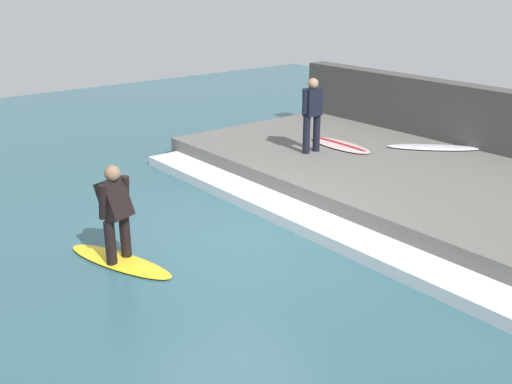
{
  "coord_description": "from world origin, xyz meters",
  "views": [
    {
      "loc": [
        -4.95,
        -6.73,
        3.83
      ],
      "look_at": [
        0.46,
        0.0,
        0.7
      ],
      "focal_mm": 42.0,
      "sensor_mm": 36.0,
      "label": 1
    }
  ],
  "objects_px": {
    "surfer_riding": "(115,208)",
    "surfboard_waiting_near": "(340,145)",
    "surfboard_riding": "(120,261)",
    "surfer_waiting_near": "(312,111)",
    "surfboard_spare": "(433,147)"
  },
  "relations": [
    {
      "from": "surfer_waiting_near",
      "to": "surfboard_riding",
      "type": "bearing_deg",
      "value": -165.21
    },
    {
      "from": "surfboard_riding",
      "to": "surfboard_waiting_near",
      "type": "distance_m",
      "value": 5.9
    },
    {
      "from": "surfboard_riding",
      "to": "surfer_waiting_near",
      "type": "relative_size",
      "value": 1.29
    },
    {
      "from": "surfer_riding",
      "to": "surfboard_waiting_near",
      "type": "relative_size",
      "value": 0.85
    },
    {
      "from": "surfer_waiting_near",
      "to": "surfboard_waiting_near",
      "type": "relative_size",
      "value": 0.92
    },
    {
      "from": "surfboard_riding",
      "to": "surfer_riding",
      "type": "bearing_deg",
      "value": 90.0
    },
    {
      "from": "surfer_riding",
      "to": "surfboard_spare",
      "type": "xyz_separation_m",
      "value": [
        7.13,
        -0.1,
        -0.36
      ]
    },
    {
      "from": "surfboard_riding",
      "to": "surfer_waiting_near",
      "type": "distance_m",
      "value": 5.3
    },
    {
      "from": "surfer_waiting_near",
      "to": "surfboard_spare",
      "type": "xyz_separation_m",
      "value": [
        2.15,
        -1.41,
        -0.82
      ]
    },
    {
      "from": "surfboard_spare",
      "to": "surfboard_riding",
      "type": "bearing_deg",
      "value": 179.2
    },
    {
      "from": "surfer_riding",
      "to": "surfer_waiting_near",
      "type": "xyz_separation_m",
      "value": [
        4.97,
        1.31,
        0.46
      ]
    },
    {
      "from": "surfboard_waiting_near",
      "to": "surfboard_spare",
      "type": "xyz_separation_m",
      "value": [
        1.37,
        -1.34,
        -0.0
      ]
    },
    {
      "from": "surfboard_waiting_near",
      "to": "surfer_riding",
      "type": "bearing_deg",
      "value": -167.79
    },
    {
      "from": "surfboard_riding",
      "to": "surfer_waiting_near",
      "type": "height_order",
      "value": "surfer_waiting_near"
    },
    {
      "from": "surfer_waiting_near",
      "to": "surfboard_waiting_near",
      "type": "xyz_separation_m",
      "value": [
        0.78,
        -0.07,
        -0.81
      ]
    }
  ]
}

